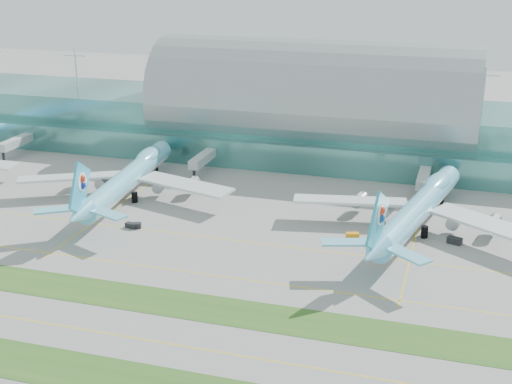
% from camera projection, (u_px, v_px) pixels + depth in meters
% --- Properties ---
extents(ground, '(700.00, 700.00, 0.00)m').
position_uv_depth(ground, '(183.00, 309.00, 155.56)').
color(ground, gray).
rests_on(ground, ground).
extents(terminal, '(340.00, 69.10, 36.00)m').
position_uv_depth(terminal, '(313.00, 118.00, 267.35)').
color(terminal, '#3D7A75').
rests_on(terminal, ground).
extents(grass_strip_near, '(420.00, 12.00, 0.08)m').
position_uv_depth(grass_strip_near, '(124.00, 380.00, 130.24)').
color(grass_strip_near, '#2D591E').
rests_on(grass_strip_near, ground).
extents(grass_strip_far, '(420.00, 12.00, 0.08)m').
position_uv_depth(grass_strip_far, '(186.00, 305.00, 157.36)').
color(grass_strip_far, '#2D591E').
rests_on(grass_strip_far, ground).
extents(taxiline_b, '(420.00, 0.35, 0.01)m').
position_uv_depth(taxiline_b, '(156.00, 342.00, 142.91)').
color(taxiline_b, yellow).
rests_on(taxiline_b, ground).
extents(taxiline_c, '(420.00, 0.35, 0.01)m').
position_uv_depth(taxiline_c, '(211.00, 275.00, 171.84)').
color(taxiline_c, yellow).
rests_on(taxiline_c, ground).
extents(taxiline_d, '(420.00, 0.35, 0.01)m').
position_uv_depth(taxiline_d, '(240.00, 241.00, 191.73)').
color(taxiline_d, yellow).
rests_on(taxiline_d, ground).
extents(airliner_b, '(70.21, 80.09, 22.04)m').
position_uv_depth(airliner_b, '(129.00, 176.00, 223.55)').
color(airliner_b, '#67C7E3').
rests_on(airliner_b, ground).
extents(airliner_c, '(70.27, 80.80, 22.39)m').
position_uv_depth(airliner_c, '(419.00, 206.00, 197.18)').
color(airliner_c, '#6ECBF2').
rests_on(airliner_c, ground).
extents(gse_c, '(3.60, 2.79, 1.50)m').
position_uv_depth(gse_c, '(135.00, 225.00, 200.32)').
color(gse_c, black).
rests_on(gse_c, ground).
extents(gse_d, '(3.72, 2.39, 1.41)m').
position_uv_depth(gse_d, '(131.00, 225.00, 200.52)').
color(gse_d, black).
rests_on(gse_d, ground).
extents(gse_e, '(3.86, 2.85, 1.58)m').
position_uv_depth(gse_e, '(353.00, 236.00, 193.18)').
color(gse_e, orange).
rests_on(gse_e, ground).
extents(gse_f, '(4.23, 3.16, 1.77)m').
position_uv_depth(gse_f, '(455.00, 241.00, 189.73)').
color(gse_f, black).
rests_on(gse_f, ground).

